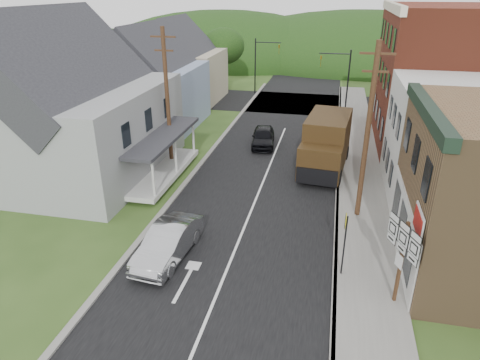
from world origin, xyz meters
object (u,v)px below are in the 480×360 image
Objects in this scene: dark_sedan at (263,137)px; route_sign_cluster at (402,251)px; silver_sedan at (168,243)px; warning_sign at (345,235)px; delivery_van at (326,144)px.

route_sign_cluster is (7.88, -16.56, 1.69)m from dark_sedan.
silver_sedan is 1.57× the size of warning_sign.
silver_sedan is 7.66m from warning_sign.
delivery_van is 2.26× the size of warning_sign.
silver_sedan is at bearing -176.46° from warning_sign.
delivery_van is (4.74, -3.75, 1.10)m from dark_sedan.
route_sign_cluster reaches higher than silver_sedan.
dark_sedan is (1.66, 15.51, -0.05)m from silver_sedan.
delivery_van is at bearing 66.42° from silver_sedan.
delivery_van is 1.91× the size of route_sign_cluster.
delivery_van is at bearing 79.39° from route_sign_cluster.
dark_sedan is at bearing 112.77° from warning_sign.
silver_sedan is 1.11× the size of dark_sedan.
route_sign_cluster reaches higher than dark_sedan.
route_sign_cluster is at bearing -71.73° from dark_sedan.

